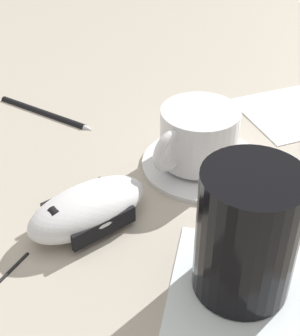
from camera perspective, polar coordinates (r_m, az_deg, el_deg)
The scene contains 8 objects.
ground_plane at distance 0.50m, azimuth 0.22°, elevation -2.96°, with size 3.00×3.00×0.00m, color #B2A899.
saucer at distance 0.54m, azimuth 5.88°, elevation 0.66°, with size 0.13×0.13×0.01m, color white.
coffee_cup at distance 0.52m, azimuth 5.32°, elevation 3.62°, with size 0.09×0.09×0.06m.
computer_mouse at distance 0.46m, azimuth -6.92°, elevation -4.48°, with size 0.12×0.13×0.04m.
napkin_under_glass at distance 0.43m, azimuth 10.52°, elevation -12.82°, with size 0.12×0.12×0.00m, color white.
drinking_glass at distance 0.39m, azimuth 10.69°, elevation -7.13°, with size 0.08×0.08×0.11m, color black.
napkin_spare at distance 0.66m, azimuth 15.51°, elevation 5.98°, with size 0.11×0.11×0.00m, color white.
pen at distance 0.64m, azimuth -11.55°, elevation 6.20°, with size 0.08×0.13×0.01m.
Camera 1 is at (0.39, 0.02, 0.32)m, focal length 55.00 mm.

